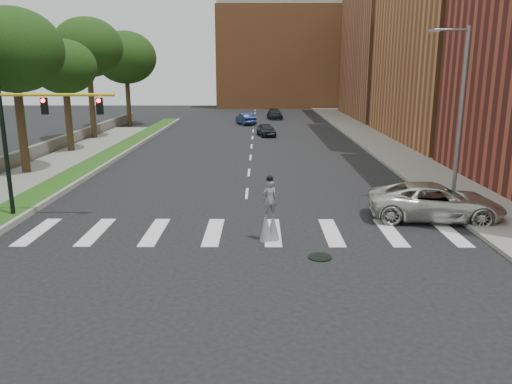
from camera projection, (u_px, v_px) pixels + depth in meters
ground_plane at (242, 240)px, 20.78m from camera, size 160.00×160.00×0.00m
grass_median at (108, 156)px, 40.24m from camera, size 2.00×60.00×0.25m
median_curb at (121, 156)px, 40.23m from camera, size 0.20×60.00×0.28m
sidewalk_left at (11, 184)px, 30.56m from camera, size 4.00×60.00×0.18m
sidewalk_right at (390, 147)px, 44.96m from camera, size 5.00×90.00×0.18m
stone_wall at (50, 147)px, 42.12m from camera, size 0.50×56.00×1.10m
manhole at (320, 257)px, 18.82m from camera, size 0.90×0.90×0.04m
building_mid at (485, 14)px, 46.91m from camera, size 16.00×22.00×24.00m
building_far at (409, 47)px, 70.69m from camera, size 16.00×22.00×20.00m
building_backdrop at (287, 58)px, 94.33m from camera, size 26.00×14.00×18.00m
streetlight at (459, 110)px, 25.37m from camera, size 2.05×0.20×9.00m
traffic_signal at (30, 132)px, 22.76m from camera, size 5.30×0.23×6.20m
stilt_performer at (270, 216)px, 20.48m from camera, size 0.83×0.61×2.76m
suv_crossing at (435, 202)px, 23.43m from camera, size 6.46×3.57×1.71m
car_near at (266, 130)px, 53.00m from camera, size 2.32×4.09×1.31m
car_mid at (246, 119)px, 64.20m from camera, size 2.91×4.70×1.46m
car_far at (275, 114)px, 71.29m from camera, size 2.34×4.84×1.36m
tree_2 at (13, 51)px, 31.88m from camera, size 6.35×6.35×10.81m
tree_3 at (64, 67)px, 40.97m from camera, size 5.25×5.25×9.36m
tree_4 at (88, 48)px, 48.58m from camera, size 6.77×6.77×11.88m
tree_5 at (126, 58)px, 60.77m from camera, size 7.43×7.43×11.48m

